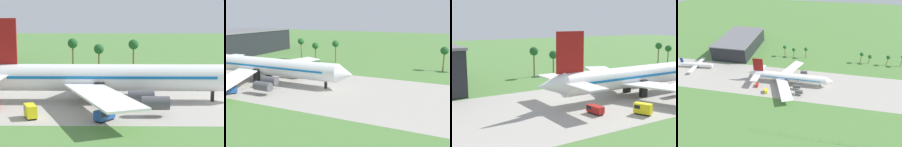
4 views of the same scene
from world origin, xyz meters
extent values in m
plane|color=#517F3D|center=(0.00, 0.00, 0.00)|extent=(600.00, 600.00, 0.00)
cube|color=#A8A399|center=(0.00, 0.00, 0.01)|extent=(320.00, 44.00, 0.02)
cylinder|color=white|center=(-24.43, -0.09, 5.84)|extent=(58.35, 6.52, 6.52)
cone|color=white|center=(7.36, -0.09, 5.84)|extent=(5.21, 6.39, 6.39)
cube|color=#146BB7|center=(-24.43, -0.09, 6.33)|extent=(49.60, 6.65, 0.65)
cube|color=white|center=(-26.54, -15.08, 4.70)|extent=(19.08, 30.96, 0.44)
cube|color=white|center=(-26.54, 14.89, 4.70)|extent=(19.08, 30.96, 0.44)
cylinder|color=#4C4C51|center=(-17.76, -7.91, 2.83)|extent=(5.87, 2.93, 2.93)
cylinder|color=#4C4C51|center=(-15.13, -14.43, 2.83)|extent=(5.87, 2.93, 2.93)
cylinder|color=#4C4C51|center=(-17.76, 7.73, 2.83)|extent=(5.87, 2.93, 2.93)
cylinder|color=#4C4C51|center=(-15.13, 14.24, 2.83)|extent=(5.87, 2.93, 2.93)
cube|color=black|center=(0.08, -0.09, 2.59)|extent=(0.70, 0.90, 5.19)
cube|color=black|center=(-27.34, -3.68, 2.59)|extent=(2.40, 1.20, 5.19)
cube|color=black|center=(-27.34, 3.49, 2.59)|extent=(2.40, 1.20, 5.19)
cube|color=black|center=(-25.67, -18.26, 0.20)|extent=(3.81, 4.12, 0.40)
cube|color=#234C99|center=(-25.67, -18.26, 1.36)|extent=(4.39, 4.78, 1.91)
cube|color=black|center=(-90.76, 53.15, 7.17)|extent=(36.00, 60.00, 14.35)
cube|color=slate|center=(-90.76, 53.15, 14.75)|extent=(36.72, 61.20, 0.80)
cylinder|color=brown|center=(-39.08, 46.28, 4.93)|extent=(0.56, 0.56, 9.86)
sphere|color=#235B28|center=(-39.08, 46.28, 10.46)|extent=(3.60, 3.60, 3.60)
cylinder|color=brown|center=(36.26, 46.28, 4.43)|extent=(0.56, 0.56, 8.86)
sphere|color=#235B28|center=(36.26, 46.28, 9.46)|extent=(3.60, 3.60, 3.60)
cylinder|color=brown|center=(-17.49, 46.28, 4.74)|extent=(0.56, 0.56, 9.47)
sphere|color=#235B28|center=(-17.49, 46.28, 10.07)|extent=(3.60, 3.60, 3.60)
cylinder|color=brown|center=(-29.79, 46.28, 3.92)|extent=(0.56, 0.56, 7.84)
sphere|color=#235B28|center=(-29.79, 46.28, 8.44)|extent=(3.60, 3.60, 3.60)
camera|label=1|loc=(-22.97, -97.17, 21.95)|focal=65.00mm
camera|label=2|loc=(38.10, -74.37, 24.99)|focal=40.00mm
camera|label=3|loc=(-96.97, -68.84, 22.91)|focal=50.00mm
camera|label=4|loc=(1.04, -134.39, 96.61)|focal=32.00mm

